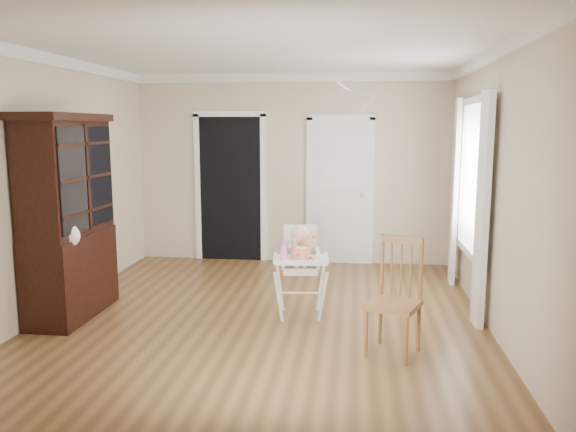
# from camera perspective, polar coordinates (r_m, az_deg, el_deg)

# --- Properties ---
(floor) EXTENTS (5.00, 5.00, 0.00)m
(floor) POSITION_cam_1_polar(r_m,az_deg,el_deg) (5.94, -2.49, -10.18)
(floor) COLOR brown
(floor) RESTS_ON ground
(ceiling) EXTENTS (5.00, 5.00, 0.00)m
(ceiling) POSITION_cam_1_polar(r_m,az_deg,el_deg) (5.66, -2.68, 16.59)
(ceiling) COLOR white
(ceiling) RESTS_ON wall_back
(wall_back) EXTENTS (4.50, 0.00, 4.50)m
(wall_back) POSITION_cam_1_polar(r_m,az_deg,el_deg) (8.11, 0.37, 4.76)
(wall_back) COLOR beige
(wall_back) RESTS_ON floor
(wall_left) EXTENTS (0.00, 5.00, 5.00)m
(wall_left) POSITION_cam_1_polar(r_m,az_deg,el_deg) (6.41, -22.85, 2.91)
(wall_left) COLOR beige
(wall_left) RESTS_ON floor
(wall_right) EXTENTS (0.00, 5.00, 5.00)m
(wall_right) POSITION_cam_1_polar(r_m,az_deg,el_deg) (5.72, 20.27, 2.40)
(wall_right) COLOR beige
(wall_right) RESTS_ON floor
(crown_molding) EXTENTS (4.50, 5.00, 0.12)m
(crown_molding) POSITION_cam_1_polar(r_m,az_deg,el_deg) (5.65, -2.68, 15.98)
(crown_molding) COLOR white
(crown_molding) RESTS_ON ceiling
(doorway) EXTENTS (1.06, 0.05, 2.22)m
(doorway) POSITION_cam_1_polar(r_m,az_deg,el_deg) (8.27, -5.86, 3.12)
(doorway) COLOR black
(doorway) RESTS_ON wall_back
(closet_door) EXTENTS (0.96, 0.09, 2.13)m
(closet_door) POSITION_cam_1_polar(r_m,az_deg,el_deg) (8.07, 5.30, 2.38)
(closet_door) COLOR white
(closet_door) RESTS_ON wall_back
(window_right) EXTENTS (0.13, 1.84, 2.30)m
(window_right) POSITION_cam_1_polar(r_m,az_deg,el_deg) (6.49, 18.03, 2.68)
(window_right) COLOR white
(window_right) RESTS_ON wall_right
(high_chair) EXTENTS (0.61, 0.73, 0.96)m
(high_chair) POSITION_cam_1_polar(r_m,az_deg,el_deg) (5.80, 1.28, -4.56)
(high_chair) COLOR white
(high_chair) RESTS_ON floor
(baby) EXTENTS (0.30, 0.22, 0.43)m
(baby) POSITION_cam_1_polar(r_m,az_deg,el_deg) (5.80, 1.30, -3.13)
(baby) COLOR beige
(baby) RESTS_ON high_chair
(cake) EXTENTS (0.24, 0.24, 0.11)m
(cake) POSITION_cam_1_polar(r_m,az_deg,el_deg) (5.57, 1.33, -3.79)
(cake) COLOR silver
(cake) RESTS_ON high_chair
(sippy_cup) EXTENTS (0.07, 0.07, 0.18)m
(sippy_cup) POSITION_cam_1_polar(r_m,az_deg,el_deg) (5.63, -0.43, -3.42)
(sippy_cup) COLOR #F092C5
(sippy_cup) RESTS_ON high_chair
(china_cabinet) EXTENTS (0.55, 1.24, 2.09)m
(china_cabinet) POSITION_cam_1_polar(r_m,az_deg,el_deg) (6.16, -21.41, -0.08)
(china_cabinet) COLOR black
(china_cabinet) RESTS_ON floor
(dining_chair) EXTENTS (0.54, 0.54, 1.01)m
(dining_chair) POSITION_cam_1_polar(r_m,az_deg,el_deg) (4.99, 10.78, -8.43)
(dining_chair) COLOR brown
(dining_chair) RESTS_ON floor
(streamer) EXTENTS (0.18, 0.47, 0.15)m
(streamer) POSITION_cam_1_polar(r_m,az_deg,el_deg) (6.23, 5.62, 12.94)
(streamer) COLOR pink
(streamer) RESTS_ON ceiling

